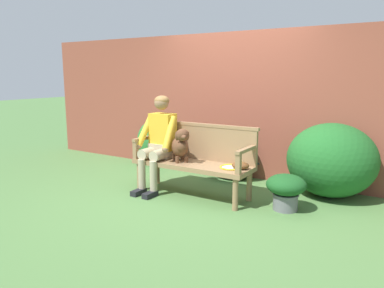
{
  "coord_description": "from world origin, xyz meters",
  "views": [
    {
      "loc": [
        2.59,
        -4.11,
        1.62
      ],
      "look_at": [
        0.0,
        0.0,
        0.71
      ],
      "focal_mm": 34.97,
      "sensor_mm": 36.0,
      "label": 1
    }
  ],
  "objects_px": {
    "garden_bench": "(192,167)",
    "potted_plant": "(286,189)",
    "person_seated": "(159,139)",
    "tennis_racket": "(233,167)",
    "dog_on_bench": "(181,145)",
    "baseball_glove": "(240,166)"
  },
  "relations": [
    {
      "from": "dog_on_bench",
      "to": "tennis_racket",
      "type": "xyz_separation_m",
      "value": [
        0.74,
        0.09,
        -0.22
      ]
    },
    {
      "from": "garden_bench",
      "to": "dog_on_bench",
      "type": "relative_size",
      "value": 3.53
    },
    {
      "from": "garden_bench",
      "to": "potted_plant",
      "type": "relative_size",
      "value": 3.43
    },
    {
      "from": "garden_bench",
      "to": "person_seated",
      "type": "height_order",
      "value": "person_seated"
    },
    {
      "from": "dog_on_bench",
      "to": "tennis_racket",
      "type": "relative_size",
      "value": 0.84
    },
    {
      "from": "dog_on_bench",
      "to": "potted_plant",
      "type": "height_order",
      "value": "dog_on_bench"
    },
    {
      "from": "potted_plant",
      "to": "dog_on_bench",
      "type": "bearing_deg",
      "value": -172.25
    },
    {
      "from": "person_seated",
      "to": "potted_plant",
      "type": "xyz_separation_m",
      "value": [
        1.78,
        0.15,
        -0.46
      ]
    },
    {
      "from": "garden_bench",
      "to": "potted_plant",
      "type": "xyz_separation_m",
      "value": [
        1.25,
        0.14,
        -0.14
      ]
    },
    {
      "from": "garden_bench",
      "to": "baseball_glove",
      "type": "relative_size",
      "value": 7.48
    },
    {
      "from": "dog_on_bench",
      "to": "garden_bench",
      "type": "bearing_deg",
      "value": 20.46
    },
    {
      "from": "tennis_racket",
      "to": "potted_plant",
      "type": "bearing_deg",
      "value": 8.63
    },
    {
      "from": "tennis_racket",
      "to": "potted_plant",
      "type": "height_order",
      "value": "tennis_racket"
    },
    {
      "from": "garden_bench",
      "to": "person_seated",
      "type": "xyz_separation_m",
      "value": [
        -0.53,
        -0.02,
        0.33
      ]
    },
    {
      "from": "dog_on_bench",
      "to": "baseball_glove",
      "type": "xyz_separation_m",
      "value": [
        0.84,
        0.07,
        -0.19
      ]
    },
    {
      "from": "garden_bench",
      "to": "person_seated",
      "type": "distance_m",
      "value": 0.63
    },
    {
      "from": "dog_on_bench",
      "to": "tennis_racket",
      "type": "bearing_deg",
      "value": 6.96
    },
    {
      "from": "garden_bench",
      "to": "tennis_racket",
      "type": "bearing_deg",
      "value": 3.43
    },
    {
      "from": "dog_on_bench",
      "to": "potted_plant",
      "type": "bearing_deg",
      "value": 7.75
    },
    {
      "from": "garden_bench",
      "to": "dog_on_bench",
      "type": "bearing_deg",
      "value": -159.54
    },
    {
      "from": "garden_bench",
      "to": "baseball_glove",
      "type": "bearing_deg",
      "value": 1.56
    },
    {
      "from": "dog_on_bench",
      "to": "tennis_racket",
      "type": "height_order",
      "value": "dog_on_bench"
    }
  ]
}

